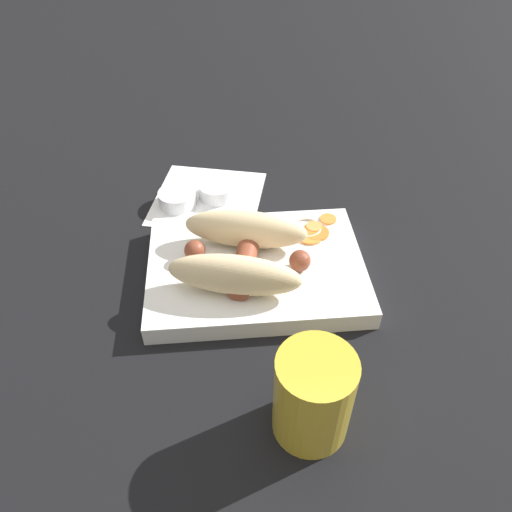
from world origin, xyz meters
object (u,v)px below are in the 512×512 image
food_tray (256,269)px  condiment_cup_near (217,191)px  drink_glass (313,396)px  sausage (247,255)px  condiment_cup_far (177,199)px  bread_roll (240,251)px

food_tray → condiment_cup_near: 0.18m
drink_glass → sausage: bearing=102.7°
sausage → drink_glass: size_ratio=1.53×
condiment_cup_near → drink_glass: drink_glass is taller
food_tray → condiment_cup_far: 0.19m
sausage → drink_glass: 0.21m
sausage → drink_glass: (0.05, -0.21, 0.01)m
food_tray → bread_roll: bearing=-163.3°
bread_roll → condiment_cup_far: 0.19m
sausage → condiment_cup_far: sausage is taller
food_tray → drink_glass: (0.03, -0.21, 0.04)m
sausage → condiment_cup_near: (-0.03, 0.18, -0.03)m
bread_roll → condiment_cup_near: bearing=97.8°
bread_roll → condiment_cup_near: 0.19m
bread_roll → sausage: size_ratio=1.17×
bread_roll → drink_glass: drink_glass is taller
condiment_cup_far → food_tray: bearing=-56.9°
condiment_cup_near → condiment_cup_far: size_ratio=1.00×
bread_roll → sausage: 0.02m
food_tray → drink_glass: bearing=-80.5°
food_tray → sausage: sausage is taller
bread_roll → food_tray: bearing=16.7°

